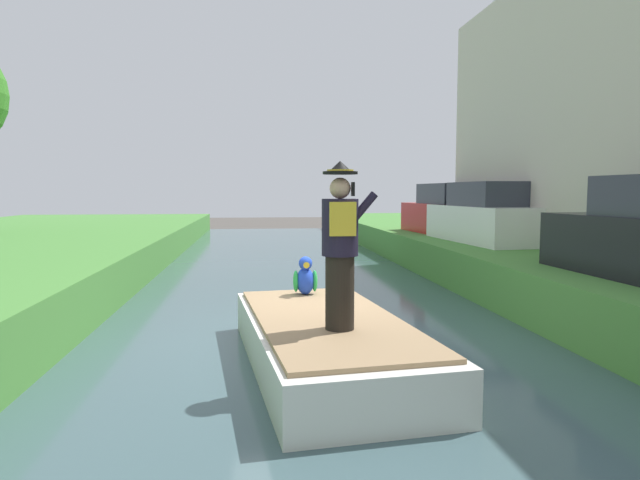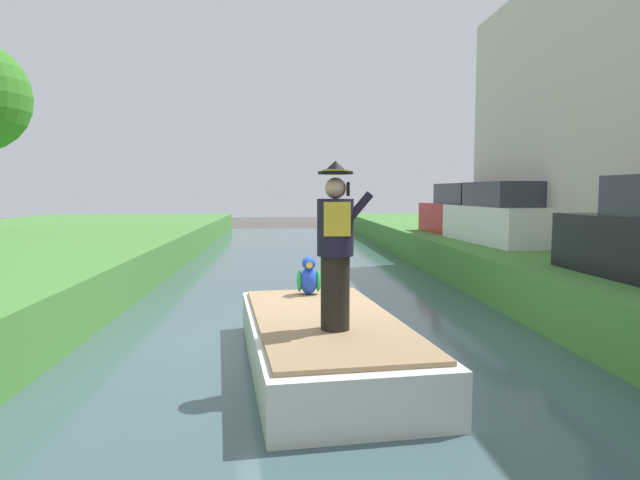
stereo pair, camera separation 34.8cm
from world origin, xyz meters
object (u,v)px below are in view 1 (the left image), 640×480
(person_pirate, at_px, (340,246))
(parked_car_red, at_px, (450,213))
(boat, at_px, (327,342))
(parked_car_white, at_px, (488,217))
(parrot_plush, at_px, (305,278))

(person_pirate, bearing_deg, parked_car_red, 76.48)
(boat, xyz_separation_m, parked_car_red, (5.02, 9.48, 1.19))
(boat, xyz_separation_m, person_pirate, (0.06, -0.60, 1.23))
(parked_car_white, bearing_deg, person_pirate, -123.94)
(person_pirate, height_order, parrot_plush, person_pirate)
(parked_car_red, bearing_deg, parrot_plush, -122.78)
(person_pirate, xyz_separation_m, parked_car_red, (4.96, 10.08, -0.04))
(boat, bearing_deg, parked_car_white, 53.42)
(parked_car_red, bearing_deg, boat, -117.89)
(person_pirate, distance_m, parked_car_red, 11.24)
(parrot_plush, bearing_deg, person_pirate, -84.87)
(person_pirate, distance_m, parrot_plush, 2.21)
(boat, distance_m, parrot_plush, 1.60)
(parrot_plush, relative_size, parked_car_red, 0.14)
(person_pirate, bearing_deg, parrot_plush, 107.78)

